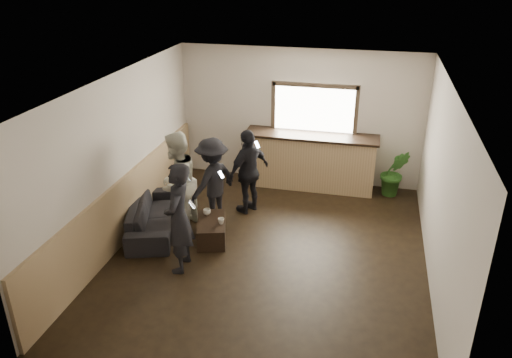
% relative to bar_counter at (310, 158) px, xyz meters
% --- Properties ---
extents(ground, '(5.00, 6.00, 0.01)m').
position_rel_bar_counter_xyz_m(ground, '(-0.30, -2.70, -0.64)').
color(ground, black).
extents(room_shell, '(5.01, 6.01, 2.80)m').
position_rel_bar_counter_xyz_m(room_shell, '(-1.04, -2.70, 0.83)').
color(room_shell, silver).
rests_on(room_shell, ground).
extents(bar_counter, '(2.70, 0.68, 2.13)m').
position_rel_bar_counter_xyz_m(bar_counter, '(0.00, 0.00, 0.00)').
color(bar_counter, '#A07E57').
rests_on(bar_counter, ground).
extents(sofa, '(1.26, 2.00, 0.54)m').
position_rel_bar_counter_xyz_m(sofa, '(-2.45, -2.44, -0.37)').
color(sofa, black).
rests_on(sofa, ground).
extents(coffee_table, '(0.67, 0.92, 0.37)m').
position_rel_bar_counter_xyz_m(coffee_table, '(-1.33, -2.54, -0.46)').
color(coffee_table, black).
rests_on(coffee_table, ground).
extents(cup_a, '(0.16, 0.16, 0.10)m').
position_rel_bar_counter_xyz_m(cup_a, '(-1.47, -2.35, -0.22)').
color(cup_a, silver).
rests_on(cup_a, coffee_table).
extents(cup_b, '(0.13, 0.13, 0.10)m').
position_rel_bar_counter_xyz_m(cup_b, '(-1.14, -2.60, -0.22)').
color(cup_b, silver).
rests_on(cup_b, coffee_table).
extents(potted_plant, '(0.59, 0.50, 0.99)m').
position_rel_bar_counter_xyz_m(potted_plant, '(1.69, -0.05, -0.15)').
color(potted_plant, '#2D6623').
rests_on(potted_plant, ground).
extents(person_a, '(0.50, 0.67, 1.75)m').
position_rel_bar_counter_xyz_m(person_a, '(-1.53, -3.44, 0.24)').
color(person_a, black).
rests_on(person_a, ground).
extents(person_b, '(0.73, 0.91, 1.79)m').
position_rel_bar_counter_xyz_m(person_b, '(-2.00, -2.29, 0.25)').
color(person_b, beige).
rests_on(person_b, ground).
extents(person_c, '(0.98, 1.18, 1.59)m').
position_rel_bar_counter_xyz_m(person_c, '(-1.51, -1.86, 0.15)').
color(person_c, black).
rests_on(person_c, ground).
extents(person_d, '(0.84, 1.01, 1.62)m').
position_rel_bar_counter_xyz_m(person_d, '(-0.97, -1.36, 0.17)').
color(person_d, black).
rests_on(person_d, ground).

